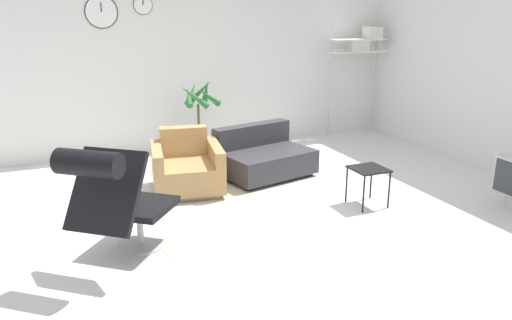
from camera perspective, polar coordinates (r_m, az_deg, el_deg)
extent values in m
plane|color=silver|center=(5.66, -0.16, -5.40)|extent=(12.00, 12.00, 0.00)
cube|color=silver|center=(7.91, -8.14, 11.28)|extent=(12.00, 0.06, 2.80)
cylinder|color=black|center=(7.61, -17.26, 15.86)|extent=(0.46, 0.01, 0.46)
cylinder|color=white|center=(7.61, -17.26, 15.86)|extent=(0.43, 0.02, 0.43)
cube|color=black|center=(7.60, -17.29, 16.34)|extent=(0.01, 0.01, 0.13)
cylinder|color=black|center=(7.70, -12.80, 16.89)|extent=(0.28, 0.01, 0.28)
cylinder|color=white|center=(7.70, -12.80, 16.89)|extent=(0.26, 0.02, 0.26)
cube|color=black|center=(7.69, -12.80, 17.19)|extent=(0.01, 0.01, 0.08)
cube|color=silver|center=(7.44, 26.56, 9.37)|extent=(0.06, 12.00, 2.80)
cylinder|color=#BCB29E|center=(5.23, -1.33, -7.29)|extent=(1.96, 1.96, 0.01)
cylinder|color=#BCBCC1|center=(4.90, -12.97, -9.42)|extent=(0.62, 0.62, 0.02)
cylinder|color=#BCBCC1|center=(4.82, -13.11, -7.50)|extent=(0.06, 0.06, 0.34)
cube|color=black|center=(4.74, -13.28, -5.17)|extent=(0.82, 0.82, 0.06)
cube|color=black|center=(4.24, -16.75, -3.41)|extent=(0.73, 0.71, 0.62)
cylinder|color=black|center=(3.99, -18.63, -0.37)|extent=(0.54, 0.49, 0.21)
cube|color=silver|center=(6.21, -7.78, -3.21)|extent=(0.78, 0.81, 0.06)
cube|color=#AD8451|center=(6.15, -7.85, -1.60)|extent=(0.72, 0.95, 0.31)
cube|color=#AD8451|center=(6.38, -8.28, 2.20)|extent=(0.61, 0.27, 0.36)
cube|color=#AD8451|center=(6.16, -4.63, -0.50)|extent=(0.26, 0.88, 0.51)
cube|color=#AD8451|center=(6.10, -11.18, -0.94)|extent=(0.26, 0.88, 0.51)
cube|color=black|center=(6.68, 1.10, -1.64)|extent=(1.17, 0.92, 0.05)
cube|color=#333338|center=(6.63, 1.11, -0.16)|extent=(1.31, 1.07, 0.31)
cube|color=#333338|center=(6.79, -0.48, 2.90)|extent=(1.17, 0.45, 0.29)
cube|color=black|center=(5.72, 12.76, -0.99)|extent=(0.38, 0.38, 0.02)
cylinder|color=black|center=(5.56, 12.19, -3.86)|extent=(0.02, 0.02, 0.42)
cylinder|color=black|center=(5.76, 14.97, -3.35)|extent=(0.02, 0.02, 0.42)
cylinder|color=black|center=(5.82, 10.30, -2.80)|extent=(0.02, 0.02, 0.42)
cylinder|color=black|center=(6.01, 13.02, -2.35)|extent=(0.02, 0.02, 0.42)
cube|color=#282D33|center=(6.09, 27.03, -1.94)|extent=(0.02, 0.41, 0.36)
cylinder|color=silver|center=(7.60, -6.47, 1.51)|extent=(0.33, 0.33, 0.30)
cylinder|color=#382819|center=(7.56, -6.50, 2.51)|extent=(0.30, 0.30, 0.02)
cylinder|color=brown|center=(7.50, -6.57, 4.47)|extent=(0.04, 0.04, 0.51)
cone|color=#2D6B33|center=(7.45, -5.75, 7.75)|extent=(0.13, 0.33, 0.40)
cone|color=#2D6B33|center=(7.58, -6.38, 7.79)|extent=(0.39, 0.29, 0.39)
cone|color=#2D6B33|center=(7.49, -7.39, 7.51)|extent=(0.30, 0.27, 0.34)
cone|color=#2D6B33|center=(7.42, -7.71, 7.19)|extent=(0.16, 0.35, 0.30)
cone|color=#2D6B33|center=(7.24, -7.08, 7.22)|extent=(0.44, 0.32, 0.37)
cone|color=#2D6B33|center=(7.29, -5.47, 7.25)|extent=(0.46, 0.32, 0.35)
cylinder|color=#BCBCC1|center=(8.72, 8.41, 8.93)|extent=(0.03, 0.03, 1.94)
cylinder|color=#BCBCC1|center=(9.23, 13.33, 9.09)|extent=(0.03, 0.03, 1.94)
cube|color=white|center=(8.82, 11.55, 12.03)|extent=(0.97, 0.28, 0.02)
cube|color=white|center=(8.80, 11.63, 13.33)|extent=(0.97, 0.28, 0.02)
cube|color=beige|center=(8.79, 11.53, 12.71)|extent=(0.35, 0.24, 0.19)
cube|color=silver|center=(8.95, 13.18, 13.99)|extent=(0.26, 0.24, 0.20)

